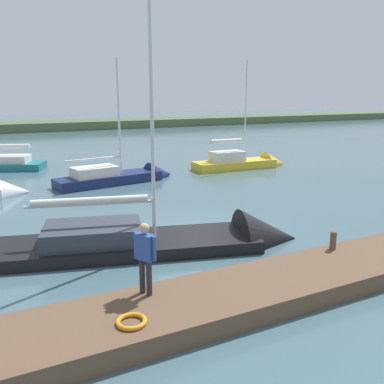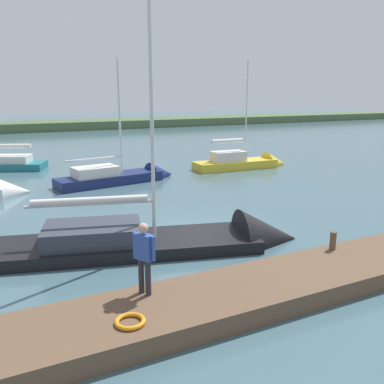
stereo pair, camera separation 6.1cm
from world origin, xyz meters
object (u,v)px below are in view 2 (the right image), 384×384
Objects in this scene: mooring_post_near at (333,241)px; sailboat_behind_pier at (178,243)px; sailboat_far_right at (124,178)px; person_on_dock at (144,253)px; life_ring_buoy at (130,321)px; sailboat_inner_slip at (247,164)px.

sailboat_behind_pier is (3.66, -3.45, -0.64)m from mooring_post_near.
sailboat_behind_pier reaches higher than mooring_post_near.
sailboat_far_right reaches higher than person_on_dock.
sailboat_behind_pier is (-3.26, -4.72, -0.41)m from life_ring_buoy.
person_on_dock is at bearing 1.50° from mooring_post_near.
sailboat_inner_slip is 20.69m from person_on_dock.
sailboat_far_right is 15.50m from person_on_dock.
life_ring_buoy is at bearing -109.57° from sailboat_behind_pier.
life_ring_buoy is 0.08× the size of sailboat_inner_slip.
mooring_post_near is 0.05× the size of sailboat_behind_pier.
sailboat_inner_slip is at bearing -130.07° from life_ring_buoy.
sailboat_inner_slip is 1.04× the size of sailboat_far_right.
person_on_dock is at bearing -109.90° from sailboat_behind_pier.
sailboat_far_right is (2.10, -14.73, -0.56)m from mooring_post_near.
life_ring_buoy is 0.08× the size of sailboat_far_right.
sailboat_behind_pier is (10.88, 12.09, -0.10)m from sailboat_inner_slip.
sailboat_behind_pier is at bearing -124.66° from life_ring_buoy.
sailboat_inner_slip is 9.36m from sailboat_far_right.
person_on_dock is (4.08, 14.89, 1.32)m from sailboat_far_right.
life_ring_buoy is 1.66m from person_on_dock.
sailboat_inner_slip reaches higher than sailboat_far_right.
sailboat_behind_pier is 6.49× the size of person_on_dock.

